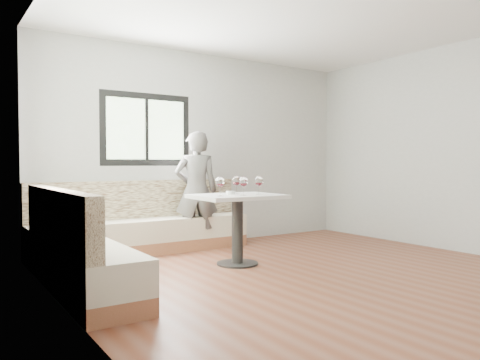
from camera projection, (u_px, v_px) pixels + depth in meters
name	position (u px, v px, depth m)	size (l,w,h in m)	color
room	(310.00, 141.00, 4.87)	(5.01, 5.01, 2.81)	brown
banquette	(119.00, 237.00, 5.37)	(2.90, 2.80, 0.95)	#915A3F
table	(237.00, 212.00, 5.45)	(1.03, 0.82, 0.82)	black
person	(196.00, 190.00, 6.43)	(0.59, 0.39, 1.62)	#565350
olive_ramekin	(230.00, 193.00, 5.45)	(0.10, 0.10, 0.04)	white
wine_glass_a	(220.00, 182.00, 5.16)	(0.10, 0.10, 0.22)	white
wine_glass_b	(244.00, 182.00, 5.25)	(0.10, 0.10, 0.22)	white
wine_glass_c	(259.00, 182.00, 5.42)	(0.10, 0.10, 0.22)	white
wine_glass_d	(236.00, 181.00, 5.54)	(0.10, 0.10, 0.22)	white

